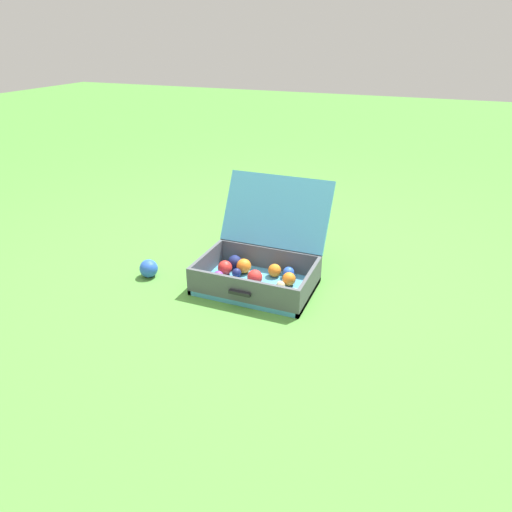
% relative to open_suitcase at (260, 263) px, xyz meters
% --- Properties ---
extents(ground_plane, '(16.00, 16.00, 0.00)m').
position_rel_open_suitcase_xyz_m(ground_plane, '(0.02, -0.00, -0.11)').
color(ground_plane, '#4C8C38').
extents(open_suitcase, '(0.58, 0.61, 0.50)m').
position_rel_open_suitcase_xyz_m(open_suitcase, '(0.00, 0.00, 0.00)').
color(open_suitcase, '#4799C6').
rests_on(open_suitcase, ground).
extents(stray_ball_on_grass, '(0.10, 0.10, 0.10)m').
position_rel_open_suitcase_xyz_m(stray_ball_on_grass, '(-0.57, -0.17, -0.06)').
color(stray_ball_on_grass, blue).
rests_on(stray_ball_on_grass, ground).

